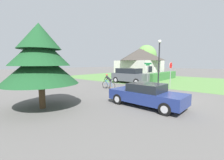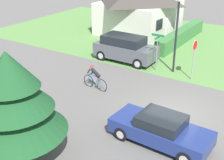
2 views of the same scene
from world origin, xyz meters
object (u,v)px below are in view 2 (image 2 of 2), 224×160
parked_suv_right (125,48)px  street_lamp (177,25)px  sedan_left_lane (161,130)px  cottage_house (139,5)px  cyclist (95,78)px  conifer_tall_near (12,99)px  stop_sign (194,52)px  street_name_sign (157,46)px

parked_suv_right → street_lamp: size_ratio=0.89×
sedan_left_lane → street_lamp: size_ratio=0.88×
cottage_house → parked_suv_right: bearing=-156.0°
sedan_left_lane → cyclist: size_ratio=2.44×
sedan_left_lane → conifer_tall_near: (-4.25, 4.36, 2.17)m
parked_suv_right → stop_sign: (-0.62, -5.45, 0.90)m
parked_suv_right → stop_sign: 5.56m
street_lamp → conifer_tall_near: (-12.34, 1.60, -0.45)m
parked_suv_right → street_name_sign: bearing=170.3°
sedan_left_lane → parked_suv_right: parked_suv_right is taller
street_lamp → street_name_sign: bearing=110.5°
stop_sign → cottage_house: bearing=-130.2°
stop_sign → conifer_tall_near: size_ratio=0.56×
street_name_sign → conifer_tall_near: 11.98m
cyclist → street_name_sign: street_name_sign is taller
cyclist → parked_suv_right: bearing=-73.5°
cyclist → conifer_tall_near: size_ratio=0.39×
sedan_left_lane → stop_sign: stop_sign is taller
cottage_house → parked_suv_right: size_ratio=1.60×
stop_sign → street_lamp: bearing=-106.4°
sedan_left_lane → conifer_tall_near: conifer_tall_near is taller
street_lamp → street_name_sign: size_ratio=1.99×
parked_suv_right → stop_sign: stop_sign is taller
cyclist → stop_sign: (4.55, -4.47, 1.16)m
cyclist → street_name_sign: bearing=-105.6°
street_lamp → street_name_sign: (-0.42, 1.12, -1.48)m
parked_suv_right → street_name_sign: size_ratio=1.77×
cyclist → stop_sign: size_ratio=0.70×
cottage_house → parked_suv_right: 8.17m
cottage_house → stop_sign: (-8.05, -8.36, -0.81)m
stop_sign → conifer_tall_near: bearing=-11.0°
cottage_house → stop_sign: size_ratio=2.76×
parked_suv_right → conifer_tall_near: conifer_tall_near is taller
cyclist → street_name_sign: (4.68, -1.83, 1.10)m
sedan_left_lane → conifer_tall_near: 6.46m
cottage_house → stop_sign: cottage_house is taller
stop_sign → cyclist: bearing=-40.7°
parked_suv_right → street_name_sign: 2.98m
sedan_left_lane → stop_sign: size_ratio=1.70×
stop_sign → sedan_left_lane: bearing=13.1°
conifer_tall_near → sedan_left_lane: bearing=-45.7°
parked_suv_right → conifer_tall_near: bearing=100.8°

